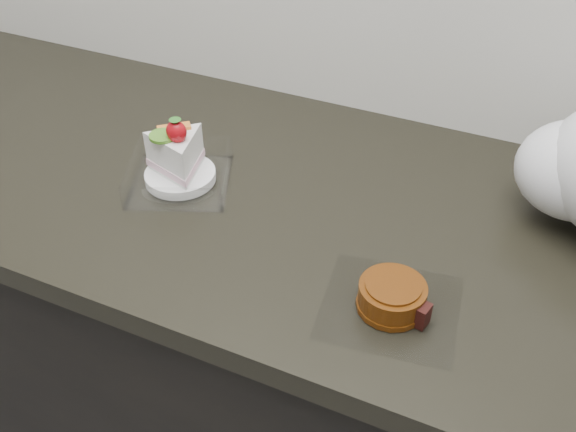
% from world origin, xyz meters
% --- Properties ---
extents(counter, '(2.04, 0.64, 0.90)m').
position_xyz_m(counter, '(0.00, 1.69, 0.45)').
color(counter, black).
rests_on(counter, ground).
extents(cake_tray, '(0.21, 0.21, 0.12)m').
position_xyz_m(cake_tray, '(-0.20, 1.65, 0.93)').
color(cake_tray, white).
rests_on(cake_tray, counter).
extents(mooncake_wrap, '(0.20, 0.19, 0.04)m').
position_xyz_m(mooncake_wrap, '(0.20, 1.52, 0.92)').
color(mooncake_wrap, white).
rests_on(mooncake_wrap, counter).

